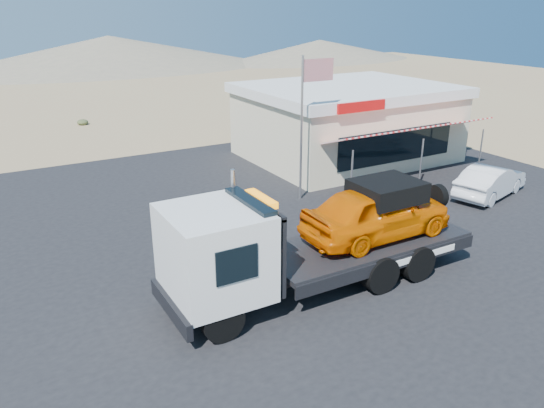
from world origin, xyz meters
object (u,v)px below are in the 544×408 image
object	(u,v)px
tow_truck	(317,234)
flagpole	(307,112)
jerky_store	(346,121)
white_sedan	(490,181)

from	to	relation	value
tow_truck	flagpole	size ratio (longest dim) A/B	1.59
jerky_store	flagpole	size ratio (longest dim) A/B	1.73
flagpole	jerky_store	bearing A→B (deg)	38.79
tow_truck	jerky_store	world-z (taller)	jerky_store
flagpole	white_sedan	bearing A→B (deg)	-28.39
tow_truck	jerky_store	xyz separation A→B (m)	(9.50, 11.08, 0.28)
white_sedan	flagpole	xyz separation A→B (m)	(-7.11, 3.84, 3.05)
white_sedan	jerky_store	xyz separation A→B (m)	(-1.54, 8.32, 1.27)
tow_truck	jerky_store	size ratio (longest dim) A/B	0.92
tow_truck	flagpole	xyz separation A→B (m)	(3.94, 6.61, 2.05)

